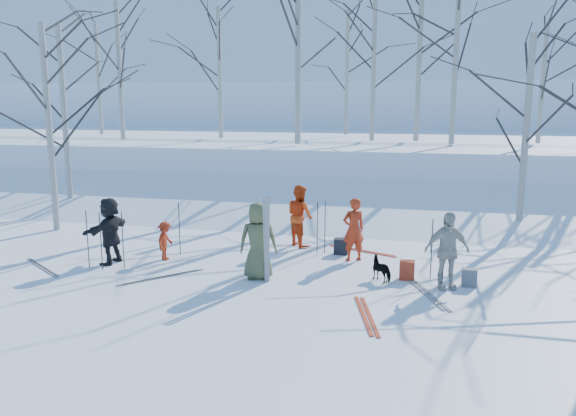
% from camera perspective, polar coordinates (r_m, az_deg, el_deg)
% --- Properties ---
extents(ground, '(120.00, 120.00, 0.00)m').
position_cam_1_polar(ground, '(12.27, -1.63, -7.26)').
color(ground, white).
rests_on(ground, ground).
extents(snow_ramp, '(70.00, 9.49, 4.12)m').
position_cam_1_polar(snow_ramp, '(18.87, 3.85, -0.39)').
color(snow_ramp, white).
rests_on(snow_ramp, ground).
extents(snow_plateau, '(70.00, 18.00, 2.20)m').
position_cam_1_polar(snow_plateau, '(28.56, 7.20, 5.07)').
color(snow_plateau, white).
rests_on(snow_plateau, ground).
extents(far_hill, '(90.00, 30.00, 6.00)m').
position_cam_1_polar(far_hill, '(49.39, 9.91, 8.53)').
color(far_hill, white).
rests_on(far_hill, ground).
extents(skier_olive_center, '(0.91, 0.67, 1.69)m').
position_cam_1_polar(skier_olive_center, '(12.11, -3.05, -3.35)').
color(skier_olive_center, '#4B5130').
rests_on(skier_olive_center, ground).
extents(skier_red_north, '(0.67, 0.60, 1.54)m').
position_cam_1_polar(skier_red_north, '(13.59, 6.69, -2.18)').
color(skier_red_north, '#A9280F').
rests_on(skier_red_north, ground).
extents(skier_redor_behind, '(1.00, 1.00, 1.64)m').
position_cam_1_polar(skier_redor_behind, '(14.89, 1.21, -0.77)').
color(skier_redor_behind, red).
rests_on(skier_redor_behind, ground).
extents(skier_red_seated, '(0.36, 0.61, 0.95)m').
position_cam_1_polar(skier_red_seated, '(13.94, -12.36, -3.27)').
color(skier_red_seated, '#A9280F').
rests_on(skier_red_seated, ground).
extents(skier_cream_east, '(1.02, 0.68, 1.61)m').
position_cam_1_polar(skier_cream_east, '(11.92, 15.84, -4.19)').
color(skier_cream_east, beige).
rests_on(skier_cream_east, ground).
extents(skier_grey_west, '(0.65, 1.52, 1.59)m').
position_cam_1_polar(skier_grey_west, '(13.92, -17.64, -2.20)').
color(skier_grey_west, black).
rests_on(skier_grey_west, ground).
extents(dog, '(0.65, 0.62, 0.53)m').
position_cam_1_polar(dog, '(12.27, 9.56, -6.12)').
color(dog, black).
rests_on(dog, ground).
extents(upright_ski_left, '(0.07, 0.15, 1.90)m').
position_cam_1_polar(upright_ski_left, '(11.80, -2.33, -3.20)').
color(upright_ski_left, silver).
rests_on(upright_ski_left, ground).
extents(upright_ski_right, '(0.14, 0.23, 1.89)m').
position_cam_1_polar(upright_ski_right, '(11.78, -2.05, -3.21)').
color(upright_ski_right, silver).
rests_on(upright_ski_right, ground).
extents(ski_pair_a, '(1.49, 2.04, 0.02)m').
position_cam_1_polar(ski_pair_a, '(11.69, 14.00, -8.47)').
color(ski_pair_a, silver).
rests_on(ski_pair_a, ground).
extents(ski_pair_b, '(2.08, 2.10, 0.02)m').
position_cam_1_polar(ski_pair_b, '(12.68, -12.70, -6.87)').
color(ski_pair_b, silver).
rests_on(ski_pair_b, ground).
extents(ski_pair_c, '(1.57, 2.04, 0.02)m').
position_cam_1_polar(ski_pair_c, '(14.63, 7.52, -4.32)').
color(ski_pair_c, '#BD371B').
rests_on(ski_pair_c, ground).
extents(ski_pair_d, '(1.98, 2.09, 0.02)m').
position_cam_1_polar(ski_pair_d, '(14.28, -23.69, -5.53)').
color(ski_pair_d, silver).
rests_on(ski_pair_d, ground).
extents(ski_pair_e, '(1.11, 2.00, 0.02)m').
position_cam_1_polar(ski_pair_e, '(10.37, 7.97, -10.75)').
color(ski_pair_e, '#BD371B').
rests_on(ski_pair_e, ground).
extents(ski_pole_a, '(0.02, 0.02, 1.34)m').
position_cam_1_polar(ski_pole_a, '(13.45, -18.47, -3.23)').
color(ski_pole_a, black).
rests_on(ski_pole_a, ground).
extents(ski_pole_b, '(0.02, 0.02, 1.34)m').
position_cam_1_polar(ski_pole_b, '(13.76, -19.69, -3.00)').
color(ski_pole_b, black).
rests_on(ski_pole_b, ground).
extents(ski_pole_c, '(0.02, 0.02, 1.34)m').
position_cam_1_polar(ski_pole_c, '(14.27, -10.97, -2.08)').
color(ski_pole_c, black).
rests_on(ski_pole_c, ground).
extents(ski_pole_d, '(0.02, 0.02, 1.34)m').
position_cam_1_polar(ski_pole_d, '(11.92, 15.52, -4.83)').
color(ski_pole_d, black).
rests_on(ski_pole_d, ground).
extents(ski_pole_e, '(0.02, 0.02, 1.34)m').
position_cam_1_polar(ski_pole_e, '(14.22, 3.78, -1.95)').
color(ski_pole_e, black).
rests_on(ski_pole_e, ground).
extents(ski_pole_f, '(0.02, 0.02, 1.34)m').
position_cam_1_polar(ski_pole_f, '(13.43, -16.43, -3.14)').
color(ski_pole_f, black).
rests_on(ski_pole_f, ground).
extents(ski_pole_g, '(0.02, 0.02, 1.34)m').
position_cam_1_polar(ski_pole_g, '(12.42, 14.38, -4.15)').
color(ski_pole_g, black).
rests_on(ski_pole_g, ground).
extents(ski_pole_h, '(0.02, 0.02, 1.34)m').
position_cam_1_polar(ski_pole_h, '(14.08, 2.99, -2.07)').
color(ski_pole_h, black).
rests_on(ski_pole_h, ground).
extents(backpack_red, '(0.32, 0.22, 0.42)m').
position_cam_1_polar(backpack_red, '(12.46, 12.00, -6.19)').
color(backpack_red, '#AE331A').
rests_on(backpack_red, ground).
extents(backpack_grey, '(0.30, 0.20, 0.38)m').
position_cam_1_polar(backpack_grey, '(12.35, 17.92, -6.75)').
color(backpack_grey, '#5B5E63').
rests_on(backpack_grey, ground).
extents(backpack_dark, '(0.34, 0.24, 0.40)m').
position_cam_1_polar(backpack_dark, '(14.25, 5.41, -3.90)').
color(backpack_dark, black).
rests_on(backpack_dark, ground).
extents(birch_plateau_a, '(4.83, 4.83, 6.05)m').
position_cam_1_polar(birch_plateau_a, '(24.94, -16.76, 13.61)').
color(birch_plateau_a, silver).
rests_on(birch_plateau_a, snow_plateau).
extents(birch_plateau_b, '(4.37, 4.37, 5.38)m').
position_cam_1_polar(birch_plateau_b, '(29.56, -18.70, 12.35)').
color(birch_plateau_b, silver).
rests_on(birch_plateau_b, snow_plateau).
extents(birch_plateau_d, '(4.82, 4.82, 6.02)m').
position_cam_1_polar(birch_plateau_d, '(23.62, 8.70, 14.09)').
color(birch_plateau_d, silver).
rests_on(birch_plateau_d, snow_plateau).
extents(birch_plateau_e, '(4.51, 4.51, 5.58)m').
position_cam_1_polar(birch_plateau_e, '(25.20, -6.96, 13.42)').
color(birch_plateau_e, silver).
rests_on(birch_plateau_e, snow_plateau).
extents(birch_plateau_f, '(5.73, 5.73, 7.33)m').
position_cam_1_polar(birch_plateau_f, '(23.85, 13.24, 15.47)').
color(birch_plateau_f, silver).
rests_on(birch_plateau_f, snow_plateau).
extents(birch_plateau_g, '(5.32, 5.32, 6.75)m').
position_cam_1_polar(birch_plateau_g, '(22.52, 16.70, 14.86)').
color(birch_plateau_g, silver).
rests_on(birch_plateau_g, snow_plateau).
extents(birch_plateau_h, '(4.70, 4.70, 5.86)m').
position_cam_1_polar(birch_plateau_h, '(27.93, 6.01, 13.45)').
color(birch_plateau_h, silver).
rests_on(birch_plateau_h, snow_plateau).
extents(birch_plateau_i, '(6.11, 6.11, 7.87)m').
position_cam_1_polar(birch_plateau_i, '(21.89, 1.02, 16.91)').
color(birch_plateau_i, silver).
rests_on(birch_plateau_i, snow_plateau).
extents(birch_plateau_j, '(3.78, 3.78, 4.54)m').
position_cam_1_polar(birch_plateau_j, '(23.91, 24.45, 11.45)').
color(birch_plateau_j, silver).
rests_on(birch_plateau_j, snow_plateau).
extents(birch_edge_a, '(4.80, 4.80, 6.00)m').
position_cam_1_polar(birch_edge_a, '(17.88, -23.09, 7.36)').
color(birch_edge_a, silver).
rests_on(birch_edge_a, ground).
extents(birch_edge_d, '(5.02, 5.02, 6.31)m').
position_cam_1_polar(birch_edge_d, '(20.76, -21.73, 8.25)').
color(birch_edge_d, silver).
rests_on(birch_edge_d, ground).
extents(birch_edge_e, '(4.55, 4.55, 5.64)m').
position_cam_1_polar(birch_edge_e, '(17.14, 22.99, 6.66)').
color(birch_edge_e, silver).
rests_on(birch_edge_e, ground).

